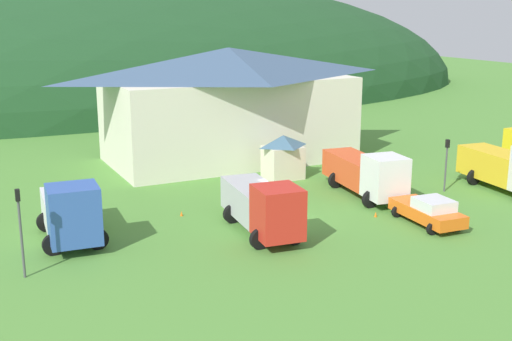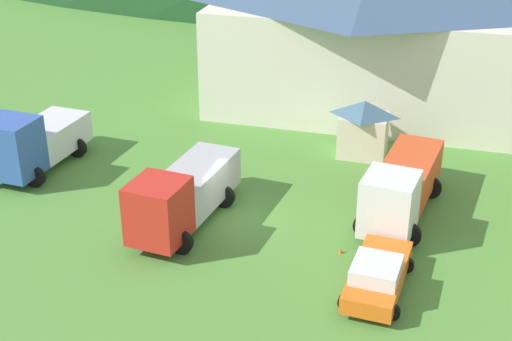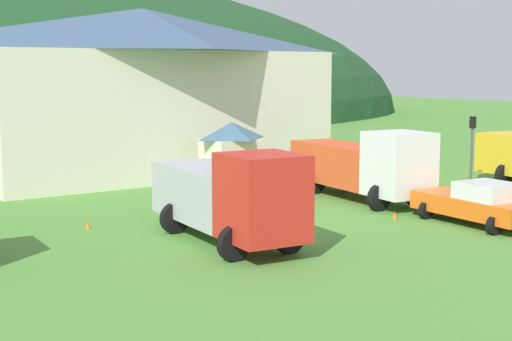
{
  "view_description": "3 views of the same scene",
  "coord_description": "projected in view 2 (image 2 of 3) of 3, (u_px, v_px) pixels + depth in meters",
  "views": [
    {
      "loc": [
        -17.83,
        -31.89,
        12.26
      ],
      "look_at": [
        -0.77,
        2.4,
        2.63
      ],
      "focal_mm": 45.74,
      "sensor_mm": 36.0,
      "label": 1
    },
    {
      "loc": [
        8.95,
        -28.45,
        17.0
      ],
      "look_at": [
        0.53,
        1.42,
        1.94
      ],
      "focal_mm": 50.74,
      "sensor_mm": 36.0,
      "label": 2
    },
    {
      "loc": [
        -16.0,
        -22.16,
        5.86
      ],
      "look_at": [
        1.14,
        1.88,
        1.87
      ],
      "focal_mm": 53.22,
      "sensor_mm": 36.0,
      "label": 3
    }
  ],
  "objects": [
    {
      "name": "depot_building",
      "position": [
        367.0,
        38.0,
        45.33
      ],
      "size": [
        20.62,
        10.74,
        9.14
      ],
      "color": "silver",
      "rests_on": "ground"
    },
    {
      "name": "crane_truck_red",
      "position": [
        182.0,
        195.0,
        32.88
      ],
      "size": [
        3.55,
        7.74,
        3.25
      ],
      "rotation": [
        0.0,
        0.0,
        -1.68
      ],
      "color": "red",
      "rests_on": "ground"
    },
    {
      "name": "traffic_cone_near_pickup",
      "position": [
        340.0,
        253.0,
        31.5
      ],
      "size": [
        0.36,
        0.36,
        0.64
      ],
      "primitive_type": "cone",
      "color": "orange",
      "rests_on": "ground"
    },
    {
      "name": "heavy_rig_white",
      "position": [
        401.0,
        186.0,
        33.67
      ],
      "size": [
        3.69,
        8.36,
        3.23
      ],
      "rotation": [
        0.0,
        0.0,
        -1.7
      ],
      "color": "white",
      "rests_on": "ground"
    },
    {
      "name": "ground_plane",
      "position": [
        237.0,
        218.0,
        34.24
      ],
      "size": [
        200.0,
        200.0,
        0.0
      ],
      "primitive_type": "plane",
      "color": "#518C38"
    },
    {
      "name": "play_shed_cream",
      "position": [
        364.0,
        128.0,
        40.03
      ],
      "size": [
        2.82,
        2.31,
        3.23
      ],
      "color": "beige",
      "rests_on": "ground"
    },
    {
      "name": "service_pickup_orange",
      "position": [
        378.0,
        275.0,
        28.54
      ],
      "size": [
        2.64,
        5.1,
        1.66
      ],
      "rotation": [
        0.0,
        0.0,
        -1.64
      ],
      "color": "orange",
      "rests_on": "ground"
    },
    {
      "name": "box_truck_blue",
      "position": [
        32.0,
        141.0,
        38.14
      ],
      "size": [
        3.63,
        6.72,
        3.52
      ],
      "rotation": [
        0.0,
        0.0,
        -1.65
      ],
      "color": "#3356AD",
      "rests_on": "ground"
    },
    {
      "name": "traffic_cone_mid_row",
      "position": [
        165.0,
        173.0,
        38.7
      ],
      "size": [
        0.36,
        0.36,
        0.6
      ],
      "primitive_type": "cone",
      "color": "orange",
      "rests_on": "ground"
    }
  ]
}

